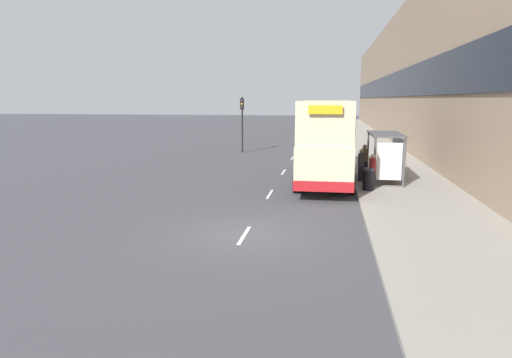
{
  "coord_description": "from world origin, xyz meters",
  "views": [
    {
      "loc": [
        2.61,
        -14.08,
        4.39
      ],
      "look_at": [
        -2.07,
        15.55,
        -0.89
      ],
      "focal_mm": 32.0,
      "sensor_mm": 36.0,
      "label": 1
    }
  ],
  "objects_px": {
    "pedestrian_1": "(372,171)",
    "litter_bin": "(368,179)",
    "bus_shelter": "(389,148)",
    "car_0": "(328,143)",
    "double_decker_bus_near": "(325,139)",
    "pedestrian_2": "(364,160)",
    "pedestrian_at_shelter": "(361,165)",
    "traffic_light_far_kerb": "(242,115)"
  },
  "relations": [
    {
      "from": "car_0",
      "to": "litter_bin",
      "type": "height_order",
      "value": "car_0"
    },
    {
      "from": "bus_shelter",
      "to": "pedestrian_2",
      "type": "height_order",
      "value": "bus_shelter"
    },
    {
      "from": "car_0",
      "to": "pedestrian_2",
      "type": "height_order",
      "value": "pedestrian_2"
    },
    {
      "from": "pedestrian_1",
      "to": "litter_bin",
      "type": "xyz_separation_m",
      "value": [
        -0.21,
        -0.5,
        -0.32
      ]
    },
    {
      "from": "traffic_light_far_kerb",
      "to": "litter_bin",
      "type": "bearing_deg",
      "value": -59.84
    },
    {
      "from": "pedestrian_1",
      "to": "litter_bin",
      "type": "bearing_deg",
      "value": -113.09
    },
    {
      "from": "double_decker_bus_near",
      "to": "pedestrian_1",
      "type": "distance_m",
      "value": 3.57
    },
    {
      "from": "bus_shelter",
      "to": "traffic_light_far_kerb",
      "type": "distance_m",
      "value": 16.37
    },
    {
      "from": "double_decker_bus_near",
      "to": "litter_bin",
      "type": "bearing_deg",
      "value": -54.58
    },
    {
      "from": "pedestrian_1",
      "to": "litter_bin",
      "type": "distance_m",
      "value": 0.63
    },
    {
      "from": "pedestrian_1",
      "to": "double_decker_bus_near",
      "type": "bearing_deg",
      "value": 133.36
    },
    {
      "from": "double_decker_bus_near",
      "to": "car_0",
      "type": "xyz_separation_m",
      "value": [
        0.14,
        13.04,
        -1.44
      ]
    },
    {
      "from": "pedestrian_at_shelter",
      "to": "pedestrian_2",
      "type": "height_order",
      "value": "pedestrian_2"
    },
    {
      "from": "double_decker_bus_near",
      "to": "pedestrian_at_shelter",
      "type": "height_order",
      "value": "double_decker_bus_near"
    },
    {
      "from": "double_decker_bus_near",
      "to": "bus_shelter",
      "type": "bearing_deg",
      "value": -4.98
    },
    {
      "from": "pedestrian_at_shelter",
      "to": "litter_bin",
      "type": "bearing_deg",
      "value": -85.58
    },
    {
      "from": "bus_shelter",
      "to": "pedestrian_1",
      "type": "bearing_deg",
      "value": -115.34
    },
    {
      "from": "bus_shelter",
      "to": "pedestrian_1",
      "type": "height_order",
      "value": "bus_shelter"
    },
    {
      "from": "double_decker_bus_near",
      "to": "pedestrian_2",
      "type": "relative_size",
      "value": 6.13
    },
    {
      "from": "bus_shelter",
      "to": "double_decker_bus_near",
      "type": "bearing_deg",
      "value": 175.02
    },
    {
      "from": "car_0",
      "to": "litter_bin",
      "type": "distance_m",
      "value": 16.08
    },
    {
      "from": "pedestrian_2",
      "to": "litter_bin",
      "type": "xyz_separation_m",
      "value": [
        -0.08,
        -3.86,
        -0.39
      ]
    },
    {
      "from": "pedestrian_2",
      "to": "traffic_light_far_kerb",
      "type": "xyz_separation_m",
      "value": [
        -9.03,
        11.55,
        2.01
      ]
    },
    {
      "from": "double_decker_bus_near",
      "to": "litter_bin",
      "type": "height_order",
      "value": "double_decker_bus_near"
    },
    {
      "from": "litter_bin",
      "to": "double_decker_bus_near",
      "type": "bearing_deg",
      "value": 125.42
    },
    {
      "from": "bus_shelter",
      "to": "pedestrian_1",
      "type": "relative_size",
      "value": 2.53
    },
    {
      "from": "pedestrian_at_shelter",
      "to": "traffic_light_far_kerb",
      "type": "xyz_separation_m",
      "value": [
        -8.76,
        12.96,
        2.07
      ]
    },
    {
      "from": "bus_shelter",
      "to": "pedestrian_2",
      "type": "distance_m",
      "value": 1.87
    },
    {
      "from": "pedestrian_2",
      "to": "litter_bin",
      "type": "distance_m",
      "value": 3.88
    },
    {
      "from": "bus_shelter",
      "to": "traffic_light_far_kerb",
      "type": "xyz_separation_m",
      "value": [
        -10.17,
        12.77,
        1.19
      ]
    },
    {
      "from": "pedestrian_2",
      "to": "traffic_light_far_kerb",
      "type": "relative_size",
      "value": 0.4
    },
    {
      "from": "double_decker_bus_near",
      "to": "pedestrian_at_shelter",
      "type": "bearing_deg",
      "value": -14.2
    },
    {
      "from": "double_decker_bus_near",
      "to": "traffic_light_far_kerb",
      "type": "bearing_deg",
      "value": 118.84
    },
    {
      "from": "litter_bin",
      "to": "traffic_light_far_kerb",
      "type": "bearing_deg",
      "value": 120.16
    },
    {
      "from": "double_decker_bus_near",
      "to": "traffic_light_far_kerb",
      "type": "distance_m",
      "value": 14.28
    },
    {
      "from": "double_decker_bus_near",
      "to": "litter_bin",
      "type": "relative_size",
      "value": 10.47
    },
    {
      "from": "litter_bin",
      "to": "traffic_light_far_kerb",
      "type": "height_order",
      "value": "traffic_light_far_kerb"
    },
    {
      "from": "bus_shelter",
      "to": "pedestrian_2",
      "type": "relative_size",
      "value": 2.34
    },
    {
      "from": "pedestrian_at_shelter",
      "to": "pedestrian_2",
      "type": "relative_size",
      "value": 0.93
    },
    {
      "from": "pedestrian_at_shelter",
      "to": "litter_bin",
      "type": "distance_m",
      "value": 2.47
    },
    {
      "from": "bus_shelter",
      "to": "pedestrian_2",
      "type": "bearing_deg",
      "value": 132.97
    },
    {
      "from": "pedestrian_2",
      "to": "pedestrian_1",
      "type": "bearing_deg",
      "value": -87.76
    }
  ]
}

